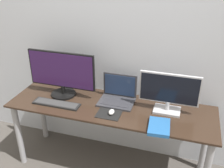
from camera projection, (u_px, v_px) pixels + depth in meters
The scene contains 9 objects.
wall_back at pixel (122, 36), 2.41m from camera, with size 7.00×0.05×2.50m.
desk at pixel (110, 117), 2.41m from camera, with size 1.86×0.56×0.70m.
monitor_left at pixel (62, 74), 2.45m from camera, with size 0.65×0.24×0.44m.
monitor_right at pixel (169, 92), 2.20m from camera, with size 0.50×0.16×0.36m.
laptop at pixel (118, 95), 2.42m from camera, with size 0.32×0.24×0.24m.
keyboard at pixel (56, 104), 2.38m from camera, with size 0.44×0.11×0.02m.
mousepad at pixel (109, 114), 2.25m from camera, with size 0.21×0.17×0.00m.
mouse at pixel (112, 112), 2.23m from camera, with size 0.05×0.08×0.04m.
book at pixel (159, 127), 2.06m from camera, with size 0.18×0.25×0.03m.
Camera 1 is at (0.61, -1.64, 1.94)m, focal length 42.00 mm.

